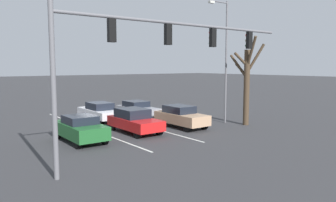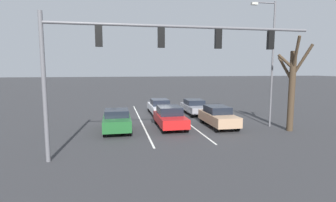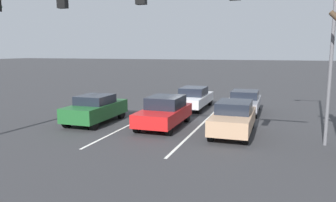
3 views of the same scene
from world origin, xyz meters
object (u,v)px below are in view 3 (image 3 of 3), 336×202
(car_darkgreen_rightlane_front, at_px, (96,109))
(car_tan_leftlane_front, at_px, (233,118))
(car_gray_leftlane_second, at_px, (244,101))
(street_lamp_left_shoulder, at_px, (329,18))
(car_silver_midlane_second, at_px, (194,98))
(car_red_midlane_front, at_px, (164,111))
(traffic_signal_gantry, at_px, (47,12))

(car_darkgreen_rightlane_front, bearing_deg, car_tan_leftlane_front, 179.31)
(car_gray_leftlane_second, bearing_deg, street_lamp_left_shoulder, 120.55)
(car_tan_leftlane_front, bearing_deg, street_lamp_left_shoulder, 170.38)
(car_silver_midlane_second, bearing_deg, street_lamp_left_shoulder, 137.00)
(street_lamp_left_shoulder, bearing_deg, car_darkgreen_rightlane_front, -3.68)
(car_darkgreen_rightlane_front, xyz_separation_m, car_tan_leftlane_front, (-7.35, 0.09, 0.01))
(car_red_midlane_front, bearing_deg, car_darkgreen_rightlane_front, 5.19)
(car_tan_leftlane_front, relative_size, car_gray_leftlane_second, 0.98)
(car_tan_leftlane_front, bearing_deg, car_darkgreen_rightlane_front, -0.69)
(street_lamp_left_shoulder, bearing_deg, car_silver_midlane_second, -43.00)
(car_tan_leftlane_front, distance_m, car_red_midlane_front, 3.57)
(car_darkgreen_rightlane_front, bearing_deg, car_gray_leftlane_second, -142.63)
(traffic_signal_gantry, bearing_deg, car_red_midlane_front, -111.80)
(car_darkgreen_rightlane_front, height_order, street_lamp_left_shoulder, street_lamp_left_shoulder)
(car_red_midlane_front, distance_m, car_gray_leftlane_second, 6.29)
(car_tan_leftlane_front, relative_size, car_red_midlane_front, 0.99)
(street_lamp_left_shoulder, bearing_deg, car_red_midlane_front, -8.31)
(car_darkgreen_rightlane_front, relative_size, street_lamp_left_shoulder, 0.46)
(car_gray_leftlane_second, bearing_deg, car_tan_leftlane_front, 90.52)
(car_gray_leftlane_second, bearing_deg, car_silver_midlane_second, -4.91)
(car_tan_leftlane_front, xyz_separation_m, street_lamp_left_shoulder, (-3.65, 0.62, 4.35))
(car_red_midlane_front, bearing_deg, street_lamp_left_shoulder, 171.69)
(traffic_signal_gantry, bearing_deg, car_darkgreen_rightlane_front, -74.65)
(car_silver_midlane_second, relative_size, car_gray_leftlane_second, 1.08)
(car_darkgreen_rightlane_front, xyz_separation_m, street_lamp_left_shoulder, (-11.00, 0.71, 4.36))
(car_darkgreen_rightlane_front, bearing_deg, traffic_signal_gantry, 105.35)
(car_gray_leftlane_second, relative_size, street_lamp_left_shoulder, 0.48)
(car_gray_leftlane_second, height_order, traffic_signal_gantry, traffic_signal_gantry)
(car_red_midlane_front, relative_size, car_gray_leftlane_second, 0.99)
(car_darkgreen_rightlane_front, bearing_deg, street_lamp_left_shoulder, 176.32)
(car_tan_leftlane_front, xyz_separation_m, car_silver_midlane_second, (3.39, -5.95, -0.03))
(car_gray_leftlane_second, bearing_deg, car_red_midlane_front, 56.22)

